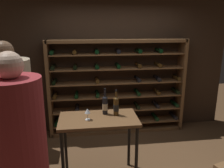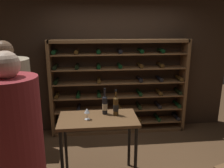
% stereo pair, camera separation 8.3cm
% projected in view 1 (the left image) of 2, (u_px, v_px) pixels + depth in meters
% --- Properties ---
extents(back_wall, '(4.65, 0.10, 2.84)m').
position_uv_depth(back_wall, '(113.00, 61.00, 4.48)').
color(back_wall, '#3D2B1E').
rests_on(back_wall, ground).
extents(wine_rack, '(2.67, 0.32, 1.87)m').
position_uv_depth(wine_rack, '(117.00, 88.00, 4.41)').
color(wine_rack, brown).
rests_on(wine_rack, ground).
extents(tasting_table, '(1.05, 0.57, 0.93)m').
position_uv_depth(tasting_table, '(99.00, 126.00, 3.01)').
color(tasting_table, brown).
rests_on(tasting_table, ground).
extents(person_guest_blue_shirt, '(0.51, 0.51, 1.97)m').
position_uv_depth(person_guest_blue_shirt, '(12.00, 119.00, 2.55)').
color(person_guest_blue_shirt, black).
rests_on(person_guest_blue_shirt, ground).
extents(person_bystander_red_print, '(0.48, 0.48, 1.94)m').
position_uv_depth(person_bystander_red_print, '(19.00, 152.00, 1.94)').
color(person_bystander_red_print, black).
rests_on(person_bystander_red_print, ground).
extents(display_cabinet, '(0.44, 0.36, 1.59)m').
position_uv_depth(display_cabinet, '(14.00, 106.00, 3.77)').
color(display_cabinet, '#4C2D1E').
rests_on(display_cabinet, ground).
extents(wine_bottle_red_label, '(0.08, 0.08, 0.36)m').
position_uv_depth(wine_bottle_red_label, '(116.00, 106.00, 3.04)').
color(wine_bottle_red_label, '#4C3314').
rests_on(wine_bottle_red_label, tasting_table).
extents(wine_bottle_gold_foil, '(0.07, 0.07, 0.37)m').
position_uv_depth(wine_bottle_gold_foil, '(105.00, 105.00, 3.08)').
color(wine_bottle_gold_foil, black).
rests_on(wine_bottle_gold_foil, tasting_table).
extents(wine_glass_stemmed_right, '(0.07, 0.07, 0.16)m').
position_uv_depth(wine_glass_stemmed_right, '(88.00, 111.00, 2.89)').
color(wine_glass_stemmed_right, silver).
rests_on(wine_glass_stemmed_right, tasting_table).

